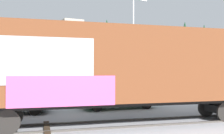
% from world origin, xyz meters
% --- Properties ---
extents(ground_plane, '(260.00, 260.00, 0.00)m').
position_xyz_m(ground_plane, '(0.00, 0.00, 0.00)').
color(ground_plane, '#B2B5BC').
extents(track, '(60.01, 2.80, 0.08)m').
position_xyz_m(track, '(-1.82, 0.01, 0.04)').
color(track, '#4C4742').
rests_on(track, ground_plane).
extents(freight_car, '(17.72, 3.06, 4.38)m').
position_xyz_m(freight_car, '(-1.15, -0.00, 2.53)').
color(freight_car, brown).
rests_on(freight_car, ground_plane).
extents(flagpole, '(1.50, 0.56, 9.40)m').
position_xyz_m(flagpole, '(3.14, 9.53, 5.88)').
color(flagpole, silver).
rests_on(flagpole, ground_plane).
extents(hillside, '(148.84, 30.07, 18.29)m').
position_xyz_m(hillside, '(0.00, 72.21, 6.91)').
color(hillside, gray).
rests_on(hillside, ground_plane).
extents(parked_car_black, '(4.43, 2.52, 1.57)m').
position_xyz_m(parked_car_black, '(-6.20, 4.59, 0.81)').
color(parked_car_black, black).
rests_on(parked_car_black, ground_plane).
extents(parked_car_green, '(4.80, 2.18, 1.85)m').
position_xyz_m(parked_car_green, '(0.01, 4.72, 0.90)').
color(parked_car_green, '#1E5933').
rests_on(parked_car_green, ground_plane).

